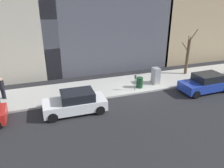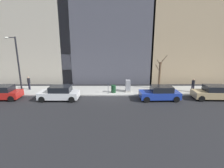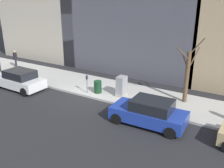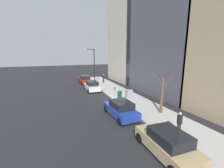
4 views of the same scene
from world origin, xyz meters
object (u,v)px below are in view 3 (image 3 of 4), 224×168
at_px(parked_car_white, 19,80).
at_px(parked_car_blue, 149,112).
at_px(bare_tree, 187,75).
at_px(utility_box, 122,86).
at_px(trash_bin, 98,87).
at_px(parking_meter, 87,82).
at_px(pedestrian_midblock, 15,58).

bearing_deg(parked_car_white, parked_car_blue, -89.29).
relative_size(parked_car_white, bare_tree, 0.97).
relative_size(utility_box, trash_bin, 1.59).
bearing_deg(bare_tree, utility_box, 107.51).
relative_size(utility_box, bare_tree, 0.33).
distance_m(parking_meter, pedestrian_midblock, 10.27).
height_order(parking_meter, utility_box, utility_box).
bearing_deg(bare_tree, parked_car_white, 108.23).
distance_m(bare_tree, pedestrian_midblock, 16.64).
xyz_separation_m(parked_car_blue, bare_tree, (3.89, -0.91, 1.31)).
relative_size(parked_car_white, pedestrian_midblock, 2.55).
distance_m(bare_tree, trash_bin, 6.30).
bearing_deg(utility_box, parking_meter, 109.62).
xyz_separation_m(parked_car_blue, trash_bin, (2.18, 4.98, -0.14)).
xyz_separation_m(parked_car_white, trash_bin, (2.16, -5.84, -0.14)).
bearing_deg(parking_meter, bare_tree, -71.71).
height_order(parked_car_blue, parking_meter, parked_car_blue).
relative_size(parked_car_blue, pedestrian_midblock, 2.56).
bearing_deg(pedestrian_midblock, trash_bin, -144.75).
relative_size(parked_car_blue, bare_tree, 0.98).
distance_m(parked_car_white, bare_tree, 12.42).
xyz_separation_m(bare_tree, trash_bin, (-1.70, 5.89, -1.44)).
bearing_deg(trash_bin, parked_car_white, 110.31).
xyz_separation_m(parking_meter, bare_tree, (2.15, -6.52, 1.06)).
bearing_deg(pedestrian_midblock, parked_car_blue, -150.14).
relative_size(parked_car_white, trash_bin, 4.70).
bearing_deg(parked_car_blue, pedestrian_midblock, 75.41).
relative_size(parking_meter, trash_bin, 1.50).
bearing_deg(parked_car_blue, utility_box, 49.56).
distance_m(parking_meter, utility_box, 2.53).
bearing_deg(parked_car_white, pedestrian_midblock, 54.67).
bearing_deg(parking_meter, parked_car_white, 108.15).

